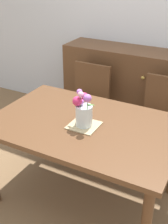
{
  "coord_description": "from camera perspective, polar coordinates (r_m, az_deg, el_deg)",
  "views": [
    {
      "loc": [
        0.94,
        -1.77,
        1.91
      ],
      "look_at": [
        0.02,
        -0.04,
        0.88
      ],
      "focal_mm": 47.37,
      "sensor_mm": 36.0,
      "label": 1
    }
  ],
  "objects": [
    {
      "name": "dresser",
      "position": [
        3.59,
        7.5,
        4.4
      ],
      "size": [
        1.4,
        0.47,
        1.0
      ],
      "color": "brown",
      "rests_on": "ground_plane"
    },
    {
      "name": "placemat",
      "position": [
        2.28,
        0.0,
        -2.59
      ],
      "size": [
        0.22,
        0.22,
        0.01
      ],
      "primitive_type": "cube",
      "color": "tan",
      "rests_on": "dining_table"
    },
    {
      "name": "back_wall",
      "position": [
        3.54,
        13.13,
        18.81
      ],
      "size": [
        7.0,
        0.1,
        2.8
      ],
      "primitive_type": "cube",
      "color": "silver",
      "rests_on": "ground_plane"
    },
    {
      "name": "ground_plane",
      "position": [
        2.77,
        0.13,
        -15.8
      ],
      "size": [
        12.0,
        12.0,
        0.0
      ],
      "primitive_type": "plane",
      "color": "brown"
    },
    {
      "name": "chair_left",
      "position": [
        3.25,
        0.69,
        2.4
      ],
      "size": [
        0.42,
        0.42,
        0.9
      ],
      "rotation": [
        0.0,
        0.0,
        3.14
      ],
      "color": "brown",
      "rests_on": "ground_plane"
    },
    {
      "name": "flower_vase",
      "position": [
        2.22,
        -0.15,
        0.33
      ],
      "size": [
        0.19,
        0.18,
        0.28
      ],
      "color": "silver",
      "rests_on": "placemat"
    },
    {
      "name": "dining_table",
      "position": [
        2.36,
        0.15,
        -4.07
      ],
      "size": [
        1.48,
        0.98,
        0.76
      ],
      "color": "brown",
      "rests_on": "ground_plane"
    },
    {
      "name": "chair_right",
      "position": [
        3.0,
        14.65,
        -0.83
      ],
      "size": [
        0.42,
        0.42,
        0.9
      ],
      "rotation": [
        0.0,
        0.0,
        3.14
      ],
      "color": "brown",
      "rests_on": "ground_plane"
    }
  ]
}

